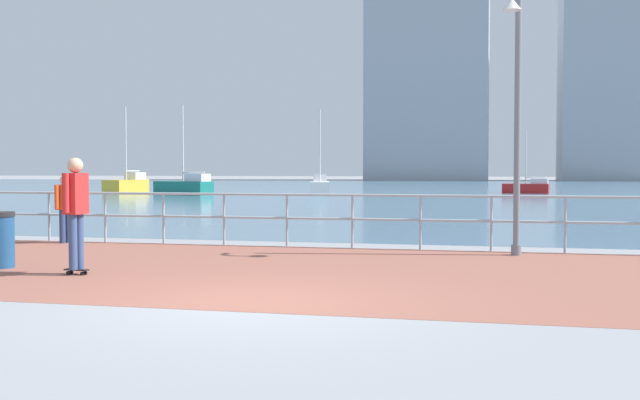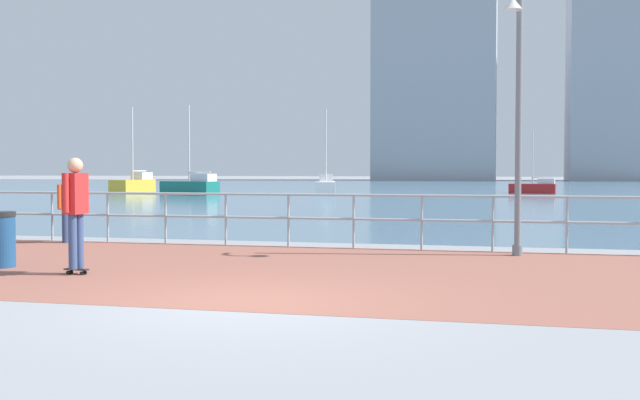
# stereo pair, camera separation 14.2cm
# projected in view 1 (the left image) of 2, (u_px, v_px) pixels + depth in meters

# --- Properties ---
(ground) EXTENTS (220.00, 220.00, 0.00)m
(ground) POSITION_uv_depth(u_px,v_px,m) (450.00, 195.00, 48.36)
(ground) COLOR gray
(brick_paving) EXTENTS (28.00, 7.23, 0.01)m
(brick_paving) POSITION_uv_depth(u_px,v_px,m) (311.00, 271.00, 12.31)
(brick_paving) COLOR #935647
(brick_paving) RESTS_ON ground
(harbor_water) EXTENTS (180.00, 88.00, 0.00)m
(harbor_water) POSITION_uv_depth(u_px,v_px,m) (459.00, 190.00, 59.63)
(harbor_water) COLOR slate
(harbor_water) RESTS_ON ground
(waterfront_railing) EXTENTS (25.25, 0.06, 1.12)m
(waterfront_railing) POSITION_uv_depth(u_px,v_px,m) (352.00, 211.00, 15.79)
(waterfront_railing) COLOR #9EADB7
(waterfront_railing) RESTS_ON ground
(lamppost) EXTENTS (0.41, 0.80, 5.41)m
(lamppost) POSITION_uv_depth(u_px,v_px,m) (516.00, 96.00, 14.24)
(lamppost) COLOR slate
(lamppost) RESTS_ON ground
(skateboarder) EXTENTS (0.41, 0.56, 1.81)m
(skateboarder) POSITION_uv_depth(u_px,v_px,m) (76.00, 204.00, 11.80)
(skateboarder) COLOR black
(skateboarder) RESTS_ON ground
(bystander) EXTENTS (0.33, 0.55, 1.50)m
(bystander) POSITION_uv_depth(u_px,v_px,m) (65.00, 204.00, 16.89)
(bystander) COLOR navy
(bystander) RESTS_ON ground
(trash_bin) EXTENTS (0.46, 0.46, 0.93)m
(trash_bin) POSITION_uv_depth(u_px,v_px,m) (1.00, 240.00, 12.66)
(trash_bin) COLOR navy
(trash_bin) RESTS_ON ground
(sailboat_blue) EXTENTS (1.97, 3.98, 5.35)m
(sailboat_blue) POSITION_uv_depth(u_px,v_px,m) (320.00, 186.00, 48.44)
(sailboat_blue) COLOR white
(sailboat_blue) RESTS_ON ground
(sailboat_yellow) EXTENTS (3.06, 1.31, 4.17)m
(sailboat_yellow) POSITION_uv_depth(u_px,v_px,m) (527.00, 187.00, 50.74)
(sailboat_yellow) COLOR #B21E1E
(sailboat_yellow) RESTS_ON ground
(sailboat_teal) EXTENTS (4.15, 2.54, 5.58)m
(sailboat_teal) POSITION_uv_depth(u_px,v_px,m) (185.00, 186.00, 47.58)
(sailboat_teal) COLOR #197266
(sailboat_teal) RESTS_ON ground
(sailboat_navy) EXTENTS (1.42, 4.18, 5.81)m
(sailboat_navy) POSITION_uv_depth(u_px,v_px,m) (127.00, 185.00, 52.18)
(sailboat_navy) COLOR gold
(sailboat_navy) RESTS_ON ground
(tower_brick) EXTENTS (16.34, 10.72, 27.57)m
(tower_brick) POSITION_uv_depth(u_px,v_px,m) (623.00, 84.00, 102.47)
(tower_brick) COLOR #A3A8B2
(tower_brick) RESTS_ON ground
(tower_concrete) EXTENTS (16.39, 12.65, 35.67)m
(tower_concrete) POSITION_uv_depth(u_px,v_px,m) (429.00, 58.00, 106.82)
(tower_concrete) COLOR #A3A8B2
(tower_concrete) RESTS_ON ground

